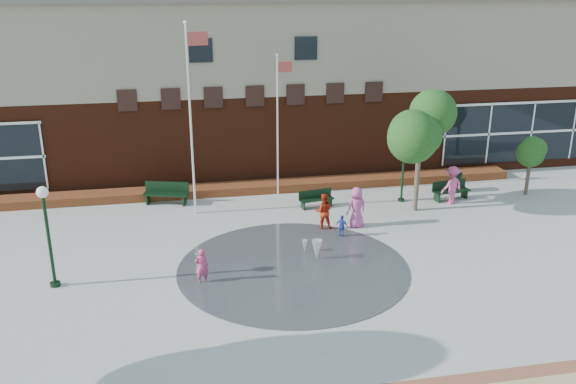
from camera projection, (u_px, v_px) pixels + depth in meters
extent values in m
plane|color=#666056|center=(312.00, 310.00, 19.36)|extent=(120.00, 120.00, 0.00)
cube|color=#A8A8A0|center=(288.00, 257.00, 23.06)|extent=(46.00, 18.00, 0.01)
cylinder|color=#383A3D|center=(293.00, 268.00, 22.14)|extent=(8.40, 8.40, 0.01)
cube|color=#4F1F0F|center=(244.00, 121.00, 34.82)|extent=(44.00, 10.00, 4.50)
cube|color=gray|center=(242.00, 40.00, 33.32)|extent=(44.00, 10.00, 4.50)
cube|color=black|center=(531.00, 132.00, 32.88)|extent=(10.00, 0.12, 3.19)
cube|color=black|center=(201.00, 50.00, 28.21)|extent=(1.10, 0.10, 1.10)
cube|color=black|center=(306.00, 48.00, 29.10)|extent=(1.10, 0.10, 1.10)
cube|color=#A80819|center=(259.00, 191.00, 30.10)|extent=(26.00, 1.20, 0.40)
cylinder|color=white|center=(191.00, 124.00, 25.92)|extent=(0.10, 0.10, 8.22)
sphere|color=white|center=(185.00, 22.00, 24.53)|extent=(0.16, 0.16, 0.16)
cube|color=#BD473E|center=(197.00, 39.00, 24.90)|extent=(0.89, 0.18, 0.55)
cylinder|color=white|center=(278.00, 128.00, 28.59)|extent=(0.09, 0.09, 6.63)
sphere|color=white|center=(277.00, 55.00, 27.48)|extent=(0.14, 0.14, 0.14)
cube|color=#BD473E|center=(285.00, 67.00, 27.83)|extent=(0.73, 0.25, 0.47)
cylinder|color=black|center=(49.00, 243.00, 20.31)|extent=(0.11, 0.11, 3.25)
cylinder|color=black|center=(55.00, 284.00, 20.83)|extent=(0.34, 0.34, 0.15)
sphere|color=silver|center=(42.00, 192.00, 19.72)|extent=(0.38, 0.38, 0.38)
cylinder|color=black|center=(403.00, 172.00, 28.27)|extent=(0.10, 0.10, 2.90)
cylinder|color=black|center=(401.00, 200.00, 28.73)|extent=(0.31, 0.31, 0.14)
sphere|color=silver|center=(405.00, 139.00, 27.73)|extent=(0.34, 0.34, 0.34)
cube|color=black|center=(166.00, 194.00, 28.19)|extent=(2.14, 1.12, 0.07)
cube|color=black|center=(167.00, 187.00, 28.34)|extent=(2.00, 0.62, 0.52)
cube|color=black|center=(317.00, 199.00, 27.85)|extent=(1.66, 0.72, 0.05)
cube|color=black|center=(315.00, 194.00, 27.95)|extent=(1.59, 0.32, 0.40)
cube|color=black|center=(451.00, 191.00, 28.78)|extent=(1.89, 0.80, 0.06)
cube|color=black|center=(449.00, 185.00, 28.90)|extent=(1.82, 0.35, 0.46)
cylinder|color=black|center=(455.00, 183.00, 29.90)|extent=(0.56, 0.56, 0.93)
cylinder|color=black|center=(456.00, 173.00, 29.74)|extent=(0.60, 0.60, 0.06)
cylinder|color=#4A392D|center=(417.00, 177.00, 27.09)|extent=(0.22, 0.22, 3.20)
cylinder|color=#4A392D|center=(528.00, 175.00, 29.30)|extent=(0.17, 0.17, 2.00)
cone|color=white|center=(317.00, 260.00, 22.78)|extent=(0.40, 0.40, 0.77)
cone|color=white|center=(305.00, 253.00, 23.41)|extent=(0.22, 0.22, 0.49)
imported|color=#D83E74|center=(202.00, 266.00, 20.89)|extent=(0.50, 0.36, 1.27)
imported|color=#AD240F|center=(323.00, 211.00, 25.38)|extent=(0.85, 0.71, 1.56)
imported|color=#C04D91|center=(357.00, 207.00, 25.54)|extent=(0.97, 0.75, 1.76)
imported|color=#3141AF|center=(342.00, 226.00, 24.65)|extent=(0.56, 0.55, 0.95)
imported|color=#D65090|center=(452.00, 185.00, 28.19)|extent=(1.32, 1.01, 1.81)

